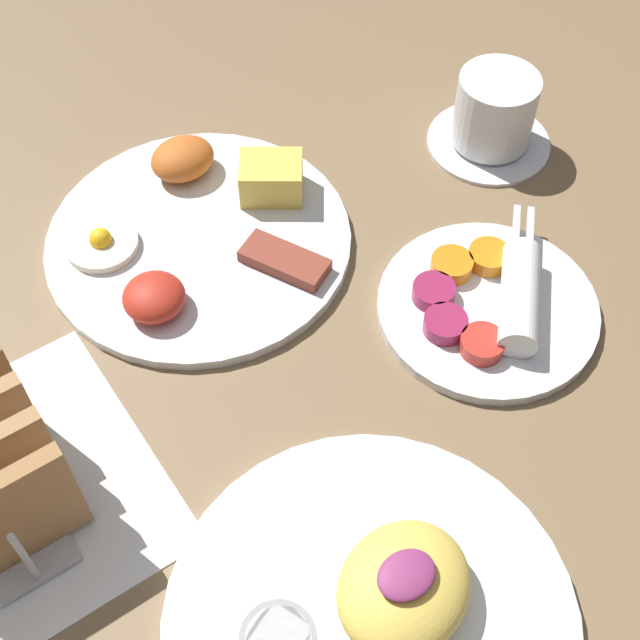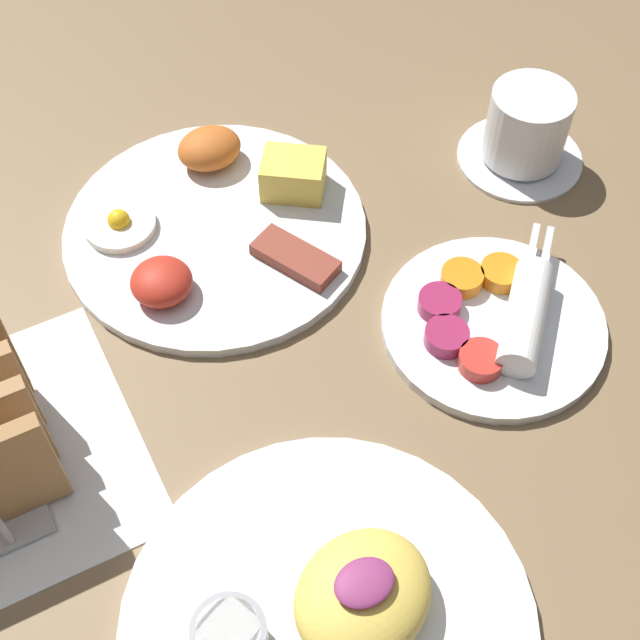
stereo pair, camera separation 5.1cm
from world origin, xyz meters
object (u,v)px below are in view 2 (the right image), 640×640
object	(u,v)px
plate_breakfast	(216,221)
plate_foreground	(330,618)
plate_condiments	(495,320)
coffee_cup	(526,131)

from	to	relation	value
plate_breakfast	plate_foreground	bearing A→B (deg)	-101.91
plate_condiments	plate_breakfast	bearing A→B (deg)	127.55
plate_foreground	coffee_cup	distance (m)	0.48
coffee_cup	plate_foreground	bearing A→B (deg)	-140.13
plate_condiments	coffee_cup	bearing A→B (deg)	48.91
plate_condiments	plate_foreground	world-z (taller)	plate_foreground
plate_condiments	plate_foreground	xyz separation A→B (m)	(-0.24, -0.15, 0.00)
plate_condiments	coffee_cup	world-z (taller)	coffee_cup
coffee_cup	plate_breakfast	bearing A→B (deg)	170.24
plate_condiments	coffee_cup	distance (m)	0.21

